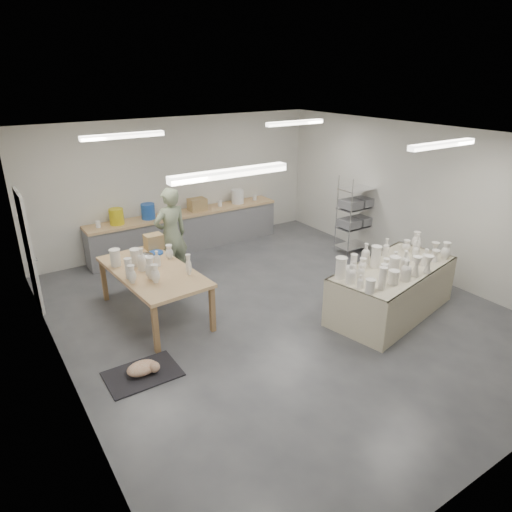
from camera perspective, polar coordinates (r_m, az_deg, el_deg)
room at (r=7.32m, az=2.10°, el=7.21°), size 8.00×8.02×3.00m
back_counter at (r=10.82m, az=-8.67°, el=3.33°), size 4.60×0.60×1.24m
wire_shelf at (r=10.69m, az=12.51°, el=5.23°), size 0.88×0.48×1.80m
drying_table at (r=8.21m, az=16.58°, el=-3.91°), size 2.61×1.64×1.23m
work_table at (r=7.91m, az=-13.08°, el=-1.39°), size 1.29×2.33×1.23m
rug at (r=6.78m, az=-13.99°, el=-14.11°), size 1.00×0.70×0.02m
cat at (r=6.71m, az=-13.86°, el=-13.42°), size 0.44×0.33×0.18m
potter at (r=9.08m, az=-10.57°, el=2.58°), size 0.74×0.53×1.91m
red_stool at (r=9.56m, az=-10.93°, el=-0.83°), size 0.33×0.33×0.30m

